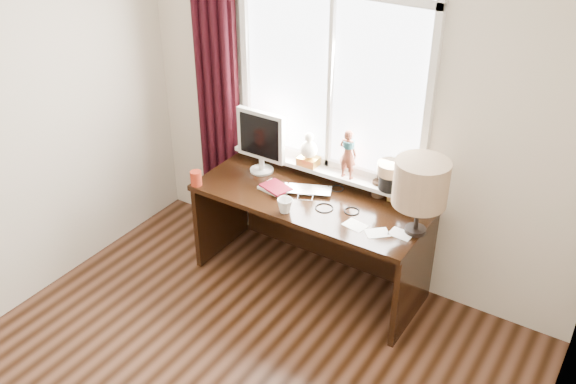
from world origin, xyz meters
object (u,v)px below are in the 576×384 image
Objects in this scene: laptop at (308,190)px; monitor at (261,138)px; red_cup at (196,178)px; table_lamp at (421,184)px; mug at (285,205)px; desk at (317,220)px.

laptop is 0.54m from monitor.
red_cup is (-0.74, -0.35, 0.04)m from laptop.
red_cup is 0.21× the size of table_lamp.
mug is at bearing -40.25° from monitor.
desk is 1.01m from table_lamp.
laptop is at bearing -140.44° from desk.
monitor is at bearing 139.75° from mug.
monitor is 1.33m from table_lamp.
table_lamp reaches higher than laptop.
table_lamp is at bearing -7.53° from desk.
mug is 0.22× the size of monitor.
desk is at bearing 26.38° from red_cup.
table_lamp reaches higher than monitor.
red_cup is at bearing -153.62° from desk.
red_cup is 0.23× the size of monitor.
red_cup is 1.66m from table_lamp.
desk is 3.47× the size of monitor.
laptop is 0.27m from desk.
mug is at bearing -163.44° from table_lamp.
monitor is at bearing 146.28° from laptop.
desk is (0.05, 0.36, -0.30)m from mug.
monitor is (-0.46, 0.08, 0.26)m from laptop.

